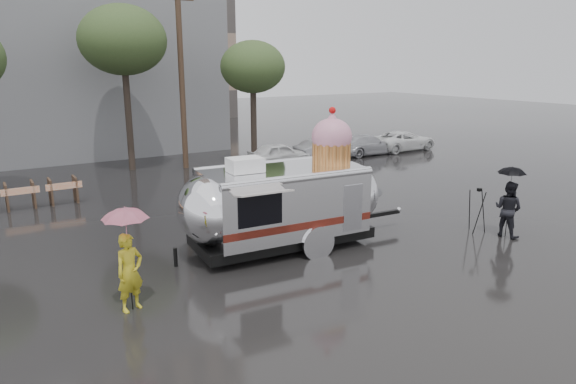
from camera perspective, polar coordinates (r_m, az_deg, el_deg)
ground at (r=14.06m, az=-0.13°, el=-8.09°), size 120.00×120.00×0.00m
puddles at (r=21.58m, az=5.55°, el=-0.14°), size 8.33×5.40×0.01m
grey_building at (r=35.19m, az=-28.25°, el=14.51°), size 22.00×12.00×13.00m
utility_pole at (r=26.75m, az=-11.74°, el=12.41°), size 1.60×0.28×9.00m
tree_mid at (r=26.96m, az=-17.88°, el=15.71°), size 4.20×4.20×8.03m
tree_right at (r=27.27m, az=-3.94°, el=13.61°), size 3.36×3.36×6.42m
barricade_row at (r=21.60m, az=-27.62°, el=-0.30°), size 4.30×0.80×1.00m
parked_cars at (r=30.00m, az=6.95°, el=5.28°), size 13.20×1.90×1.50m
airstream_trailer at (r=14.95m, az=-0.31°, el=-0.82°), size 7.71×3.09×4.16m
person_left at (r=11.86m, az=-17.17°, el=-8.53°), size 0.74×0.61×1.77m
umbrella_pink at (r=11.49m, az=-17.56°, el=-3.55°), size 1.22×1.22×2.38m
person_right at (r=17.44m, az=23.26°, el=-1.75°), size 0.60×0.92×1.78m
umbrella_black at (r=17.21m, az=23.59°, el=1.50°), size 1.04×1.04×2.26m
tripod at (r=17.51m, az=20.34°, el=-1.50°), size 0.57×0.60×1.47m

